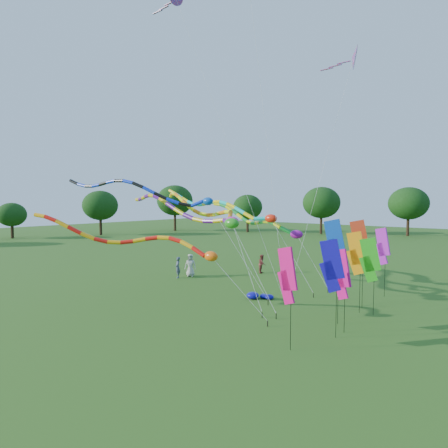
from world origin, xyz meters
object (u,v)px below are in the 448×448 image
Objects in this scene: blue_nylon_heap at (264,296)px; person_b at (178,267)px; person_a at (190,265)px; tube_kite_red at (142,241)px; person_c at (262,264)px; tube_kite_orange at (205,210)px.

person_b is (-8.97, 1.12, 0.65)m from blue_nylon_heap.
tube_kite_red is at bearing -96.70° from person_a.
person_c reaches higher than blue_nylon_heap.
person_c is (-4.73, 7.13, 0.60)m from blue_nylon_heap.
person_b reaches higher than person_c.
tube_kite_red is 14.42m from person_c.
tube_kite_red is 7.66× the size of person_c.
tube_kite_red is 10.88m from person_a.
person_c is at bearing 114.22° from tube_kite_orange.
tube_kite_orange is at bearing -68.15° from person_a.
tube_kite_red is 0.93× the size of tube_kite_orange.
tube_kite_red is 7.00m from tube_kite_orange.
person_a is 1.15× the size of person_c.
tube_kite_orange is at bearing 79.54° from tube_kite_red.
blue_nylon_heap is at bearing -50.33° from person_a.
person_a is at bearing 172.73° from tube_kite_orange.
blue_nylon_heap is 9.06m from person_b.
blue_nylon_heap is (4.83, 0.17, -5.43)m from tube_kite_orange.
tube_kite_red is at bearing -13.04° from person_b.
person_b is at bearing 172.91° from blue_nylon_heap.
blue_nylon_heap is 0.81× the size of person_b.
blue_nylon_heap is at bearing 35.66° from person_b.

